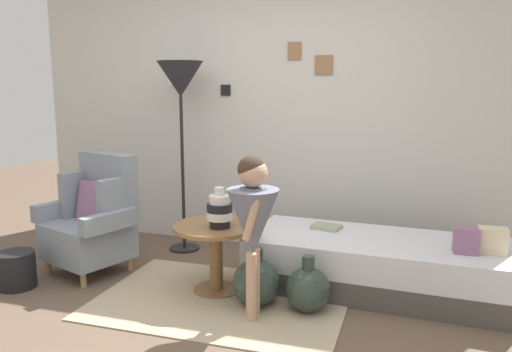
% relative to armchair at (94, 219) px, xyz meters
% --- Properties ---
extents(ground_plane, '(12.00, 12.00, 0.00)m').
position_rel_armchair_xyz_m(ground_plane, '(1.21, -0.82, -0.44)').
color(ground_plane, brown).
extents(gallery_wall, '(4.80, 0.12, 2.60)m').
position_rel_armchair_xyz_m(gallery_wall, '(1.21, 1.13, 0.86)').
color(gallery_wall, beige).
rests_on(gallery_wall, ground).
extents(rug, '(1.77, 1.24, 0.01)m').
position_rel_armchair_xyz_m(rug, '(1.23, -0.27, -0.43)').
color(rug, tan).
rests_on(rug, ground).
extents(armchair, '(0.88, 0.77, 0.97)m').
position_rel_armchair_xyz_m(armchair, '(0.00, 0.00, 0.00)').
color(armchair, tan).
rests_on(armchair, ground).
extents(daybed, '(1.94, 0.91, 0.40)m').
position_rel_armchair_xyz_m(daybed, '(2.27, 0.26, -0.24)').
color(daybed, '#4C4742').
rests_on(daybed, ground).
extents(pillow_head, '(0.19, 0.12, 0.18)m').
position_rel_armchair_xyz_m(pillow_head, '(3.04, 0.16, 0.05)').
color(pillow_head, beige).
rests_on(pillow_head, daybed).
extents(pillow_mid, '(0.17, 0.13, 0.18)m').
position_rel_armchair_xyz_m(pillow_mid, '(2.87, 0.11, 0.05)').
color(pillow_mid, gray).
rests_on(pillow_mid, daybed).
extents(side_table, '(0.63, 0.63, 0.51)m').
position_rel_armchair_xyz_m(side_table, '(1.13, -0.12, -0.06)').
color(side_table, olive).
rests_on(side_table, ground).
extents(vase_striped, '(0.19, 0.19, 0.30)m').
position_rel_armchair_xyz_m(vase_striped, '(1.19, -0.17, 0.20)').
color(vase_striped, black).
rests_on(vase_striped, side_table).
extents(floor_lamp, '(0.41, 0.41, 1.74)m').
position_rel_armchair_xyz_m(floor_lamp, '(0.47, 0.72, 1.08)').
color(floor_lamp, black).
rests_on(floor_lamp, ground).
extents(person_child, '(0.34, 0.34, 1.09)m').
position_rel_armchair_xyz_m(person_child, '(1.53, -0.47, 0.26)').
color(person_child, tan).
rests_on(person_child, ground).
extents(book_on_daybed, '(0.25, 0.20, 0.03)m').
position_rel_armchair_xyz_m(book_on_daybed, '(1.86, 0.42, -0.02)').
color(book_on_daybed, '#99A283').
rests_on(book_on_daybed, daybed).
extents(demijohn_near, '(0.33, 0.33, 0.42)m').
position_rel_armchair_xyz_m(demijohn_near, '(1.49, -0.27, -0.27)').
color(demijohn_near, '#2D3D33').
rests_on(demijohn_near, ground).
extents(demijohn_far, '(0.31, 0.31, 0.39)m').
position_rel_armchair_xyz_m(demijohn_far, '(1.86, -0.26, -0.28)').
color(demijohn_far, '#2D3D33').
rests_on(demijohn_far, ground).
extents(magazine_basket, '(0.28, 0.28, 0.28)m').
position_rel_armchair_xyz_m(magazine_basket, '(-0.35, -0.52, -0.30)').
color(magazine_basket, black).
rests_on(magazine_basket, ground).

